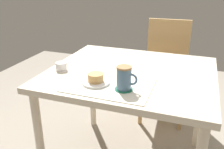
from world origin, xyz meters
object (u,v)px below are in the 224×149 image
Objects in this scene: pastry at (96,78)px; coffee_mug at (124,78)px; dining_table at (131,83)px; wooden_chair at (166,66)px; pastry_plate at (96,82)px; sugar_bowl at (61,66)px.

coffee_mug reaches higher than pastry.
dining_table is 1.11× the size of wooden_chair.
pastry_plate is 0.18m from coffee_mug.
pastry_plate is at bearing 172.43° from coffee_mug.
sugar_bowl is (-0.29, 0.12, -0.01)m from pastry.
pastry is (0.00, 0.00, 0.03)m from pastry_plate.
pastry_plate is 2.16× the size of sugar_bowl.
wooden_chair reaches higher than pastry_plate.
dining_table is at bearing 63.46° from pastry_plate.
coffee_mug is (0.17, -0.02, 0.03)m from pastry.
pastry is 1.21× the size of sugar_bowl.
wooden_chair is 1.13m from pastry.
pastry is at bearing 172.43° from coffee_mug.
wooden_chair reaches higher than sugar_bowl.
dining_table is 0.30m from pastry_plate.
pastry is 0.31m from sugar_bowl.
pastry_plate is at bearing 0.00° from pastry.
dining_table is 0.83m from wooden_chair.
coffee_mug is at bearing -7.57° from pastry_plate.
pastry_plate is at bearing -22.98° from sugar_bowl.
coffee_mug reaches higher than sugar_bowl.
pastry_plate is 0.31m from sugar_bowl.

